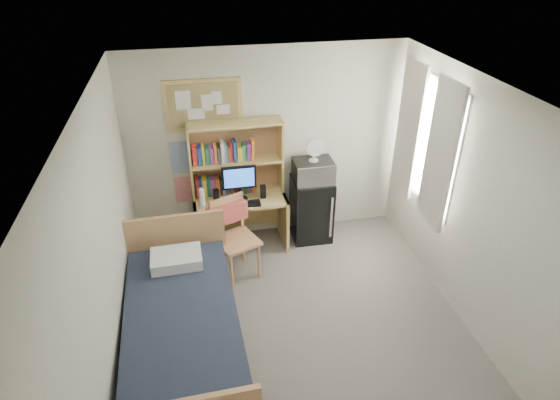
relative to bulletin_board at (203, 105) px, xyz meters
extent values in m
cube|color=slate|center=(0.78, -2.08, -1.93)|extent=(3.60, 4.20, 0.02)
cube|color=white|center=(0.78, -2.08, 0.68)|extent=(3.60, 4.20, 0.02)
cube|color=beige|center=(0.78, 0.02, -0.62)|extent=(3.60, 0.04, 2.60)
cube|color=beige|center=(-1.02, -2.08, -0.62)|extent=(0.04, 4.20, 2.60)
cube|color=beige|center=(2.58, -2.08, -0.62)|extent=(0.04, 4.20, 2.60)
cube|color=white|center=(2.53, -0.88, -0.32)|extent=(0.10, 1.40, 1.70)
cube|color=beige|center=(2.50, -1.28, -0.32)|extent=(0.04, 0.55, 1.70)
cube|color=beige|center=(2.50, -0.48, -0.32)|extent=(0.04, 0.55, 1.70)
cube|color=#A29155|center=(0.00, 0.00, 0.00)|extent=(0.94, 0.03, 0.64)
cube|color=#274D9C|center=(-0.32, 0.01, -0.67)|extent=(0.30, 0.01, 0.42)
cube|color=red|center=(-0.32, 0.01, -1.14)|extent=(0.28, 0.01, 0.36)
cube|color=#D5B668|center=(0.35, -0.31, -1.54)|extent=(1.21, 0.61, 0.75)
cube|color=tan|center=(0.23, -0.91, -1.41)|extent=(0.67, 0.67, 1.03)
cube|color=black|center=(1.34, -0.26, -1.48)|extent=(0.53, 0.53, 0.88)
cube|color=#191F2D|center=(-0.45, -2.11, -1.62)|extent=(1.17, 2.24, 0.61)
cube|color=#D5B668|center=(0.35, -0.16, -0.68)|extent=(1.19, 0.31, 0.97)
cube|color=black|center=(0.35, -0.37, -0.94)|extent=(0.43, 0.04, 0.46)
cube|color=black|center=(0.35, -0.51, -1.15)|extent=(0.48, 0.16, 0.02)
cube|color=black|center=(0.05, -0.37, -1.08)|extent=(0.08, 0.08, 0.18)
cube|color=black|center=(0.65, -0.36, -1.08)|extent=(0.07, 0.07, 0.17)
cylinder|color=white|center=(-0.13, -0.41, -1.05)|extent=(0.07, 0.07, 0.24)
cube|color=#DC5B53|center=(0.16, -0.72, -1.12)|extent=(0.51, 0.33, 0.23)
cube|color=silver|center=(1.34, -0.28, -0.89)|extent=(0.51, 0.39, 0.29)
cylinder|color=white|center=(1.34, -0.28, -0.59)|extent=(0.25, 0.25, 0.30)
cube|color=white|center=(-0.47, -1.36, -1.25)|extent=(0.55, 0.40, 0.13)
camera|label=1|loc=(-0.16, -5.55, 1.87)|focal=30.00mm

